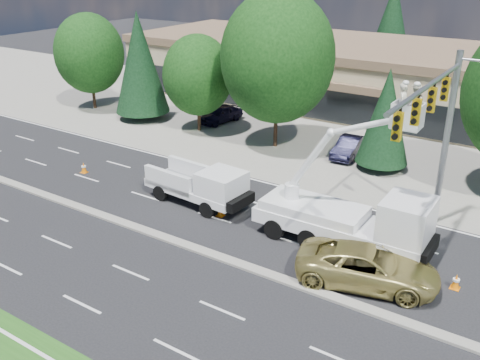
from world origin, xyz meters
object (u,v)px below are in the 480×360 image
Objects in this scene: bucket_truck at (356,215)px; minivan at (367,266)px; signal_mast at (440,122)px; utility_pickup at (202,189)px.

bucket_truck is 3.03m from minivan.
utility_pickup is (-11.58, -2.88, -5.10)m from signal_mast.
utility_pickup reaches higher than minivan.
signal_mast is 1.64× the size of utility_pickup.
signal_mast is 7.44m from minivan.
utility_pickup is 1.03× the size of minivan.
minivan is at bearing -100.13° from signal_mast.
minivan is (10.65, -2.35, -0.12)m from utility_pickup.
bucket_truck is (-2.52, -2.84, -4.23)m from signal_mast.
utility_pickup is at bearing 62.56° from minivan.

